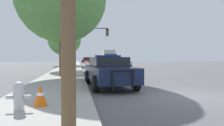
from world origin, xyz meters
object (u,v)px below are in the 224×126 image
at_px(car_background_distant, 86,60).
at_px(traffic_light, 88,39).
at_px(fire_hydrant, 19,95).
at_px(box_truck, 109,56).
at_px(traffic_cone, 40,95).
at_px(police_car, 109,71).
at_px(tree_sidewalk_far, 64,39).
at_px(car_background_oncoming, 124,62).
at_px(tree_sidewalk_mid, 63,19).

bearing_deg(car_background_distant, traffic_light, -95.58).
xyz_separation_m(fire_hydrant, box_truck, (8.07, 39.65, 1.04)).
distance_m(box_truck, traffic_cone, 39.98).
bearing_deg(traffic_light, traffic_cone, -96.67).
distance_m(car_background_distant, box_truck, 8.62).
relative_size(police_car, traffic_light, 1.06).
distance_m(fire_hydrant, traffic_light, 20.06).
relative_size(police_car, fire_hydrant, 6.98).
bearing_deg(traffic_light, box_truck, 75.01).
bearing_deg(tree_sidewalk_far, traffic_cone, -88.03).
height_order(box_truck, tree_sidewalk_far, tree_sidewalk_far).
xyz_separation_m(car_background_oncoming, tree_sidewalk_far, (-8.85, 5.00, 3.70)).
relative_size(car_background_distant, tree_sidewalk_far, 0.60).
xyz_separation_m(traffic_light, car_background_distant, (0.93, 27.36, -2.88)).
distance_m(police_car, tree_sidewalk_mid, 14.93).
bearing_deg(traffic_light, car_background_oncoming, 46.80).
height_order(car_background_distant, tree_sidewalk_far, tree_sidewalk_far).
xyz_separation_m(tree_sidewalk_mid, traffic_cone, (0.51, -18.28, -5.23)).
height_order(fire_hydrant, tree_sidewalk_mid, tree_sidewalk_mid).
height_order(police_car, tree_sidewalk_far, tree_sidewalk_far).
bearing_deg(fire_hydrant, traffic_cone, 41.89).
bearing_deg(traffic_cone, car_background_oncoming, 72.74).
relative_size(fire_hydrant, traffic_cone, 1.20).
distance_m(fire_hydrant, box_truck, 40.48).
height_order(fire_hydrant, traffic_cone, fire_hydrant).
distance_m(fire_hydrant, traffic_cone, 0.63).
height_order(traffic_light, car_background_distant, traffic_light).
bearing_deg(box_truck, fire_hydrant, 80.52).
bearing_deg(tree_sidewalk_mid, traffic_light, 18.78).
bearing_deg(box_truck, car_background_oncoming, 92.87).
bearing_deg(traffic_cone, tree_sidewalk_far, 91.97).
relative_size(car_background_distant, box_truck, 0.55).
xyz_separation_m(car_background_distant, tree_sidewalk_mid, (-3.68, -28.30, 4.95)).
height_order(traffic_light, tree_sidewalk_mid, tree_sidewalk_mid).
distance_m(box_truck, tree_sidewalk_mid, 22.84).
height_order(tree_sidewalk_mid, traffic_cone, tree_sidewalk_mid).
relative_size(box_truck, traffic_cone, 12.31).
bearing_deg(traffic_cone, tree_sidewalk_mid, 91.60).
xyz_separation_m(car_background_oncoming, tree_sidewalk_mid, (-8.32, -6.87, 4.98)).
height_order(police_car, fire_hydrant, police_car).
xyz_separation_m(police_car, tree_sidewalk_mid, (-3.09, 13.77, 4.86)).
xyz_separation_m(car_background_oncoming, traffic_cone, (-7.81, -25.14, -0.24)).
relative_size(car_background_oncoming, traffic_cone, 6.76).
bearing_deg(police_car, traffic_light, -92.49).
xyz_separation_m(fire_hydrant, tree_sidewalk_far, (-0.57, 30.57, 3.86)).
relative_size(fire_hydrant, tree_sidewalk_mid, 0.09).
relative_size(fire_hydrant, car_background_oncoming, 0.18).
bearing_deg(tree_sidewalk_mid, tree_sidewalk_far, 92.55).
bearing_deg(car_background_oncoming, tree_sidewalk_far, -24.97).
bearing_deg(tree_sidewalk_far, box_truck, 46.43).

